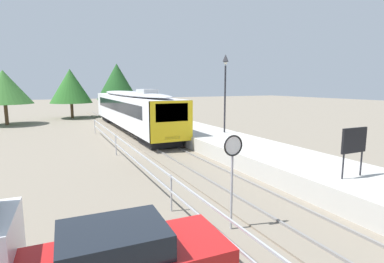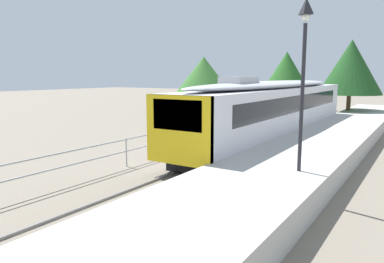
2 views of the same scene
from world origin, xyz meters
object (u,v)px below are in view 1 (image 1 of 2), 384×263
at_px(speed_limit_sign, 233,159).
at_px(parked_hatchback_red, 124,261).
at_px(commuter_train, 131,108).
at_px(platform_lamp_mid_platform, 225,79).
at_px(platform_notice_board, 354,142).

bearing_deg(speed_limit_sign, parked_hatchback_red, -156.06).
height_order(commuter_train, platform_lamp_mid_platform, platform_lamp_mid_platform).
bearing_deg(platform_lamp_mid_platform, commuter_train, 114.39).
height_order(platform_lamp_mid_platform, platform_notice_board, platform_lamp_mid_platform).
height_order(commuter_train, platform_notice_board, commuter_train).
relative_size(platform_notice_board, parked_hatchback_red, 0.44).
bearing_deg(commuter_train, speed_limit_sign, -96.18).
distance_m(commuter_train, parked_hatchback_red, 22.52).
distance_m(platform_notice_board, speed_limit_sign, 5.07).
bearing_deg(platform_notice_board, speed_limit_sign, 179.78).
relative_size(speed_limit_sign, parked_hatchback_red, 0.69).
distance_m(commuter_train, platform_notice_board, 20.44).
bearing_deg(platform_lamp_mid_platform, platform_notice_board, -97.11).
bearing_deg(commuter_train, parked_hatchback_red, -104.58).
xyz_separation_m(commuter_train, platform_lamp_mid_platform, (4.24, -9.36, 2.47)).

